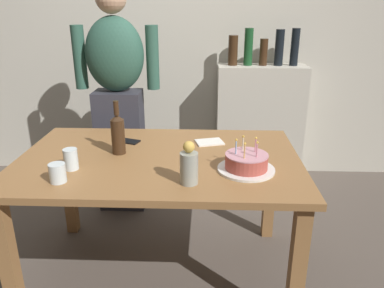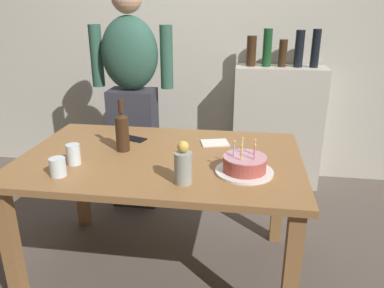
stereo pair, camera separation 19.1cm
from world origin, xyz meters
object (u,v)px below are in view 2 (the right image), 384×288
Objects in this scene: wine_bottle at (122,131)px; water_glass_far at (58,167)px; cell_phone at (134,139)px; napkin_stack at (215,143)px; person_man_bearded at (132,96)px; birthday_cake at (245,165)px; flower_vase at (183,165)px; water_glass_near at (73,154)px.

water_glass_far is at bearing -118.78° from wine_bottle.
wine_bottle is 2.04× the size of cell_phone.
water_glass_far is 0.89m from napkin_stack.
napkin_stack is 0.88m from person_man_bearded.
person_man_bearded is (0.03, 1.11, 0.09)m from water_glass_far.
water_glass_far is (-0.87, -0.16, 0.00)m from birthday_cake.
wine_bottle is 0.18× the size of person_man_bearded.
cell_phone is 0.49m from napkin_stack.
birthday_cake is 0.71m from wine_bottle.
birthday_cake is 0.96× the size of wine_bottle.
water_glass_far is at bearing -90.62° from cell_phone.
person_man_bearded reaches higher than water_glass_far.
wine_bottle is 0.21m from cell_phone.
birthday_cake reaches higher than napkin_stack.
napkin_stack is 0.09× the size of person_man_bearded.
napkin_stack is at bearing 80.00° from flower_vase.
wine_bottle is at bearing -72.14° from cell_phone.
water_glass_near is 0.60m from flower_vase.
water_glass_near is 0.14m from water_glass_far.
wine_bottle is at bearing 61.22° from water_glass_far.
wine_bottle is 0.77m from person_man_bearded.
birthday_cake is at bearing 131.60° from person_man_bearded.
birthday_cake is 3.17× the size of water_glass_far.
person_man_bearded is (-0.18, 0.56, 0.13)m from cell_phone.
wine_bottle reaches higher than cell_phone.
water_glass_far reaches higher than napkin_stack.
flower_vase is at bearing -100.00° from napkin_stack.
birthday_cake is 0.86m from water_glass_near.
cell_phone is at bearing 87.73° from wine_bottle.
water_glass_near is 0.97m from person_man_bearded.
flower_vase is (0.60, 0.01, 0.05)m from water_glass_far.
person_man_bearded reaches higher than cell_phone.
water_glass_far is 0.05× the size of person_man_bearded.
cell_phone is (0.01, 0.18, -0.11)m from wine_bottle.
napkin_stack is (0.68, 0.41, -0.05)m from water_glass_near.
water_glass_far is 1.12m from person_man_bearded.
napkin_stack is at bearing 30.72° from water_glass_near.
flower_vase is (0.59, -0.13, 0.04)m from water_glass_near.
cell_phone is (0.19, 0.40, -0.05)m from water_glass_near.
birthday_cake is at bearing -65.31° from napkin_stack.
cell_phone is at bearing 69.25° from water_glass_far.
flower_vase is at bearing -41.52° from wine_bottle.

